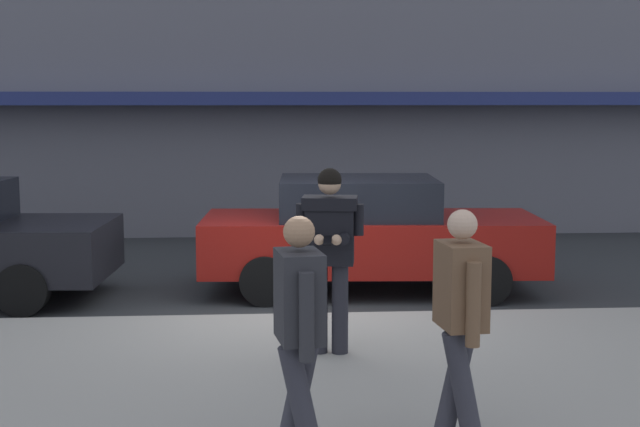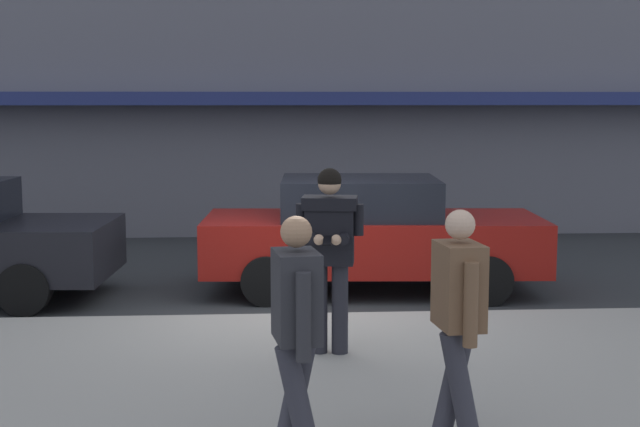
# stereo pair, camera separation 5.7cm
# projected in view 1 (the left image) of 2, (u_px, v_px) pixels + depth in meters

# --- Properties ---
(ground_plane) EXTENTS (80.00, 80.00, 0.00)m
(ground_plane) POSITION_uv_depth(u_px,v_px,m) (299.00, 321.00, 10.48)
(ground_plane) COLOR #2B2D30
(sidewalk) EXTENTS (32.00, 5.30, 0.14)m
(sidewalk) POSITION_uv_depth(u_px,v_px,m) (430.00, 392.00, 7.72)
(sidewalk) COLOR #99968E
(sidewalk) RESTS_ON ground
(curb_paint_line) EXTENTS (28.00, 0.12, 0.01)m
(curb_paint_line) POSITION_uv_depth(u_px,v_px,m) (383.00, 318.00, 10.60)
(curb_paint_line) COLOR silver
(curb_paint_line) RESTS_ON ground
(parked_sedan_mid) EXTENTS (4.60, 2.12, 1.54)m
(parked_sedan_mid) POSITION_uv_depth(u_px,v_px,m) (368.00, 233.00, 12.01)
(parked_sedan_mid) COLOR maroon
(parked_sedan_mid) RESTS_ON ground
(man_texting_on_phone) EXTENTS (0.64, 0.62, 1.81)m
(man_texting_on_phone) POSITION_uv_depth(u_px,v_px,m) (330.00, 240.00, 8.52)
(man_texting_on_phone) COLOR #23232B
(man_texting_on_phone) RESTS_ON sidewalk
(pedestrian_with_bag) EXTENTS (0.37, 0.72, 1.70)m
(pedestrian_with_bag) POSITION_uv_depth(u_px,v_px,m) (299.00, 324.00, 5.92)
(pedestrian_with_bag) COLOR #33333D
(pedestrian_with_bag) RESTS_ON sidewalk
(pedestrian_dark_coat) EXTENTS (0.36, 0.60, 1.70)m
(pedestrian_dark_coat) POSITION_uv_depth(u_px,v_px,m) (461.00, 312.00, 6.24)
(pedestrian_dark_coat) COLOR #33333D
(pedestrian_dark_coat) RESTS_ON sidewalk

